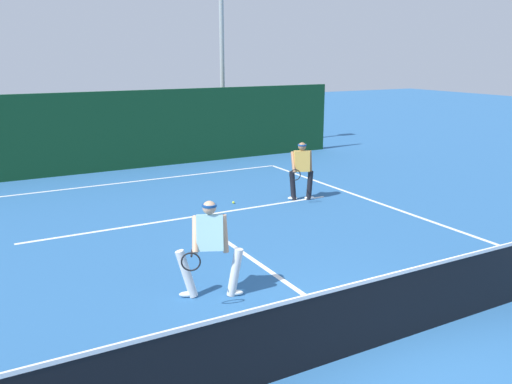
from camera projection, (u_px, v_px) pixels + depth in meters
ground_plane at (378, 346)px, 7.03m from camera, size 80.00×80.00×0.00m
court_line_baseline_far at (139, 181)px, 16.16m from camera, size 9.48×0.10×0.01m
court_line_service at (191, 217)px, 12.58m from camera, size 7.73×0.10×0.01m
court_line_centre at (260, 265)px, 9.74m from camera, size 0.10×6.40×0.01m
tennis_net at (381, 310)px, 6.89m from camera, size 10.39×0.09×1.11m
player_near at (210, 245)px, 8.25m from camera, size 1.14×0.82×1.59m
player_far at (301, 169)px, 13.88m from camera, size 0.97×0.81×1.54m
tennis_ball at (233, 202)px, 13.71m from camera, size 0.07×0.07×0.07m
back_fence_windscreen at (120, 131)px, 17.44m from camera, size 16.43×0.12×2.60m
light_pole at (221, 21)px, 20.34m from camera, size 0.55×0.44×8.23m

